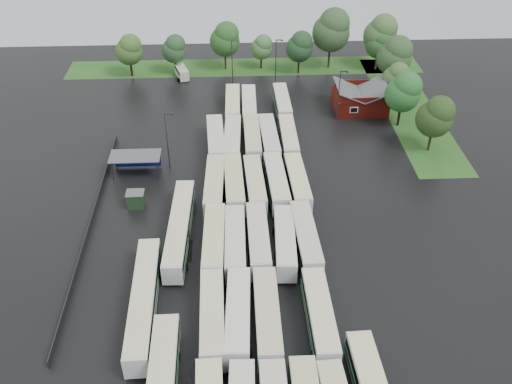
{
  "coord_description": "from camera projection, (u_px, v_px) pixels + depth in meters",
  "views": [
    {
      "loc": [
        -1.36,
        -57.76,
        52.29
      ],
      "look_at": [
        2.0,
        12.0,
        2.5
      ],
      "focal_mm": 40.0,
      "sensor_mm": 36.0,
      "label": 1
    }
  ],
  "objects": [
    {
      "name": "grass_strip_east",
      "position": [
        409.0,
        108.0,
        113.52
      ],
      "size": [
        10.0,
        50.0,
        0.01
      ],
      "primitive_type": "cube",
      "color": "#27571B",
      "rests_on": "ground"
    },
    {
      "name": "tree_east_1",
      "position": [
        404.0,
        92.0,
        103.72
      ],
      "size": [
        6.57,
        6.57,
        10.88
      ],
      "color": "black",
      "rests_on": "ground"
    },
    {
      "name": "bus_r4c4",
      "position": [
        288.0,
        139.0,
        99.86
      ],
      "size": [
        2.74,
        12.72,
        3.54
      ],
      "rotation": [
        0.0,
        0.0,
        -0.0
      ],
      "color": "silver",
      "rests_on": "ground"
    },
    {
      "name": "west_fence",
      "position": [
        91.0,
        223.0,
        82.67
      ],
      "size": [
        0.1,
        50.0,
        1.2
      ],
      "primitive_type": "cube",
      "color": "#2D2D30",
      "rests_on": "ground"
    },
    {
      "name": "tree_east_0",
      "position": [
        436.0,
        116.0,
        96.46
      ],
      "size": [
        6.35,
        6.35,
        10.51
      ],
      "color": "#2D2218",
      "rests_on": "ground"
    },
    {
      "name": "lamp_post_ne",
      "position": [
        340.0,
        92.0,
        105.99
      ],
      "size": [
        1.56,
        0.3,
        10.16
      ],
      "color": "#2D2D30",
      "rests_on": "ground"
    },
    {
      "name": "bus_r1c0",
      "position": [
        212.0,
        317.0,
        66.13
      ],
      "size": [
        3.07,
        13.31,
        3.69
      ],
      "rotation": [
        0.0,
        0.0,
        0.02
      ],
      "color": "silver",
      "rests_on": "ground"
    },
    {
      "name": "tree_north_2",
      "position": [
        225.0,
        39.0,
        125.11
      ],
      "size": [
        6.65,
        6.65,
        11.01
      ],
      "color": "#362511",
      "rests_on": "ground"
    },
    {
      "name": "bus_r5c4",
      "position": [
        282.0,
        103.0,
        110.95
      ],
      "size": [
        2.87,
        12.75,
        3.54
      ],
      "rotation": [
        0.0,
        0.0,
        0.01
      ],
      "color": "silver",
      "rests_on": "ground"
    },
    {
      "name": "brick_building",
      "position": [
        360.0,
        101.0,
        112.02
      ],
      "size": [
        10.07,
        8.6,
        5.39
      ],
      "color": "maroon",
      "rests_on": "ground"
    },
    {
      "name": "tree_north_0",
      "position": [
        129.0,
        49.0,
        122.46
      ],
      "size": [
        5.83,
        5.83,
        9.65
      ],
      "color": "black",
      "rests_on": "ground"
    },
    {
      "name": "puddle_1",
      "position": [
        329.0,
        379.0,
        61.62
      ],
      "size": [
        3.34,
        3.34,
        0.01
      ],
      "primitive_type": "cylinder",
      "color": "black",
      "rests_on": "ground"
    },
    {
      "name": "bus_r5c1",
      "position": [
        233.0,
        105.0,
        110.21
      ],
      "size": [
        3.01,
        13.09,
        3.63
      ],
      "rotation": [
        0.0,
        0.0,
        -0.02
      ],
      "color": "silver",
      "rests_on": "ground"
    },
    {
      "name": "puddle_0",
      "position": [
        212.0,
        372.0,
        62.38
      ],
      "size": [
        4.89,
        4.89,
        0.01
      ],
      "primitive_type": "cylinder",
      "color": "black",
      "rests_on": "ground"
    },
    {
      "name": "lamp_post_nw",
      "position": [
        168.0,
        137.0,
        92.24
      ],
      "size": [
        1.59,
        0.31,
        10.33
      ],
      "color": "#2D2D30",
      "rests_on": "ground"
    },
    {
      "name": "bus_r3c2",
      "position": [
        255.0,
        185.0,
        88.28
      ],
      "size": [
        3.25,
        13.01,
        3.59
      ],
      "rotation": [
        0.0,
        0.0,
        0.04
      ],
      "color": "silver",
      "rests_on": "ground"
    },
    {
      "name": "puddle_2",
      "position": [
        191.0,
        251.0,
        78.64
      ],
      "size": [
        4.68,
        4.68,
        0.01
      ],
      "primitive_type": "cylinder",
      "color": "black",
      "rests_on": "ground"
    },
    {
      "name": "wash_shed",
      "position": [
        136.0,
        157.0,
        92.89
      ],
      "size": [
        8.2,
        4.2,
        3.58
      ],
      "color": "#2D2D30",
      "rests_on": "ground"
    },
    {
      "name": "ground",
      "position": [
        246.0,
        259.0,
        77.39
      ],
      "size": [
        160.0,
        160.0,
        0.0
      ],
      "primitive_type": "plane",
      "color": "black",
      "rests_on": "ground"
    },
    {
      "name": "bus_r1c2",
      "position": [
        267.0,
        316.0,
        66.23
      ],
      "size": [
        2.92,
        13.46,
        3.74
      ],
      "rotation": [
        0.0,
        0.0,
        -0.0
      ],
      "color": "silver",
      "rests_on": "ground"
    },
    {
      "name": "bus_r4c3",
      "position": [
        269.0,
        139.0,
        99.57
      ],
      "size": [
        3.3,
        13.38,
        3.7
      ],
      "rotation": [
        0.0,
        0.0,
        0.04
      ],
      "color": "silver",
      "rests_on": "ground"
    },
    {
      "name": "bus_r2c1",
      "position": [
        235.0,
        243.0,
        77.01
      ],
      "size": [
        2.93,
        13.1,
        3.64
      ],
      "rotation": [
        0.0,
        0.0,
        -0.01
      ],
      "color": "silver",
      "rests_on": "ground"
    },
    {
      "name": "bus_r4c2",
      "position": [
        252.0,
        139.0,
        99.63
      ],
      "size": [
        2.82,
        13.06,
        3.63
      ],
      "rotation": [
        0.0,
        0.0,
        0.0
      ],
      "color": "silver",
      "rests_on": "ground"
    },
    {
      "name": "bus_r4c1",
      "position": [
        232.0,
        140.0,
        99.18
      ],
      "size": [
        3.36,
        13.44,
        3.71
      ],
      "rotation": [
        0.0,
        0.0,
        -0.04
      ],
      "color": "silver",
      "rests_on": "ground"
    },
    {
      "name": "puddle_4",
      "position": [
        361.0,
        375.0,
        62.02
      ],
      "size": [
        2.86,
        2.86,
        0.01
      ],
      "primitive_type": "cylinder",
      "color": "black",
      "rests_on": "ground"
    },
    {
      "name": "bus_r3c4",
      "position": [
        297.0,
        183.0,
        88.68
      ],
      "size": [
        3.24,
        13.1,
        3.62
      ],
      "rotation": [
        0.0,
        0.0,
        0.04
      ],
      "color": "silver",
      "rests_on": "ground"
    },
    {
      "name": "tree_north_1",
      "position": [
        174.0,
        48.0,
        124.04
      ],
      "size": [
        5.41,
        5.41,
        8.96
      ],
      "color": "black",
      "rests_on": "ground"
    },
    {
      "name": "artic_bus_west_b",
      "position": [
        180.0,
        228.0,
        79.54
      ],
      "size": [
        3.49,
        19.47,
        3.6
      ],
      "rotation": [
        0.0,
        0.0,
        -0.04
      ],
      "color": "silver",
      "rests_on": "ground"
    },
    {
      "name": "bus_r3c3",
      "position": [
        276.0,
        183.0,
        88.54
      ],
      "size": [
        3.4,
        13.54,
        3.74
      ],
      "rotation": [
        0.0,
        0.0,
        0.04
      ],
      "color": "silver",
      "rests_on": "ground"
    },
    {
      "name": "bus_r3c0",
      "position": [
        215.0,
        186.0,
        87.91
      ],
      "size": [
        3.29,
        13.52,
        3.74
      ],
      "rotation": [
        0.0,
        0.0,
        -0.03
      ],
      "color": "silver",
      "rests_on": "ground"
    },
    {
      "name": "bus_r1c4",
      "position": [
        320.0,
        316.0,
        66.29
      ],
      "size": [
        2.93,
        13.29,
        3.69
      ],
      "rotation": [
        0.0,
        0.0,
        0.01
      ],
      "color": "silver",
      "rests_on": "ground"
    },
    {
      "name": "bus_r3c1",
      "position": [
        234.0,
        184.0,
        88.28
      ],
      "size": [
        3.23,
        13.42,
        3.71
      ],
      "rotation": [
        0.0,
        0.0,
        0.03
      ],
      "color": "silver",
      "rests_on": "ground"
    },
    {
      "name": "bus_r4c0",
      "position": [
        216.0,
        141.0,
        99.1
      ],
      "size": [
        3.51,
        13.6,
        3.75
      ],
      "rotation": [
        0.0,
        0.0,
        0.05
      ],
      "color": "silver",
      "rests_on": "ground"
    },
    {
      "name": "lamp_post_back_w",
      "position": [
        233.0,
        60.0,
        119.01
      ],
      "size": [
        1.52,
        0.3,
        9.89
      ],
      "color": "#2D2D30",
      "rests_on": "ground"
    },
    {
      "name": "tree_north_5",
      "position": [
        332.0,
        30.0,
        124.83
      ],
      "size": [
        8.3,
        8.3,
        13.74
      ],
      "color": "#392712",
      "rests_on": "ground"
    },
    {
      "name": "grass_strip_north",
      "position": [
        245.0,
        67.0,
        130.16
      ],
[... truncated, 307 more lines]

